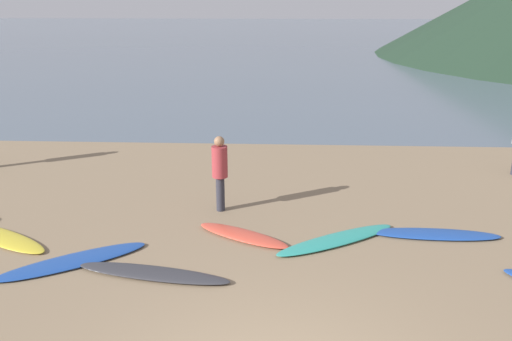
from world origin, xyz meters
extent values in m
cube|color=#8C7559|center=(0.00, 10.00, -0.10)|extent=(120.00, 120.00, 0.20)
cube|color=slate|center=(0.00, 61.12, 0.00)|extent=(140.00, 100.00, 0.01)
ellipsoid|color=yellow|center=(-5.21, 4.14, 0.04)|extent=(2.25, 1.57, 0.08)
ellipsoid|color=#1E479E|center=(-3.57, 3.33, 0.04)|extent=(2.47, 1.93, 0.07)
ellipsoid|color=#333338|center=(-2.09, 2.97, 0.05)|extent=(2.69, 0.91, 0.09)
ellipsoid|color=#D84C38|center=(-0.71, 4.47, 0.05)|extent=(1.97, 1.39, 0.10)
ellipsoid|color=teal|center=(1.07, 4.38, 0.04)|extent=(2.51, 1.81, 0.09)
ellipsoid|color=#1E479E|center=(2.96, 4.71, 0.04)|extent=(2.52, 0.61, 0.08)
cylinder|color=#2D2D38|center=(-1.28, 5.78, 0.38)|extent=(0.18, 0.18, 0.76)
cylinder|color=#9E3338|center=(-1.28, 5.78, 1.10)|extent=(0.33, 0.33, 0.66)
sphere|color=#936B4C|center=(-1.28, 5.78, 1.54)|extent=(0.22, 0.22, 0.22)
camera|label=1|loc=(-0.02, -4.50, 4.36)|focal=36.40mm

